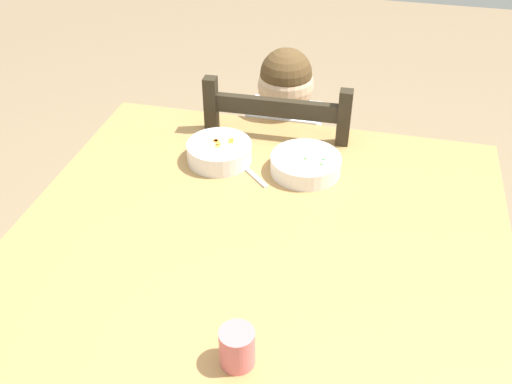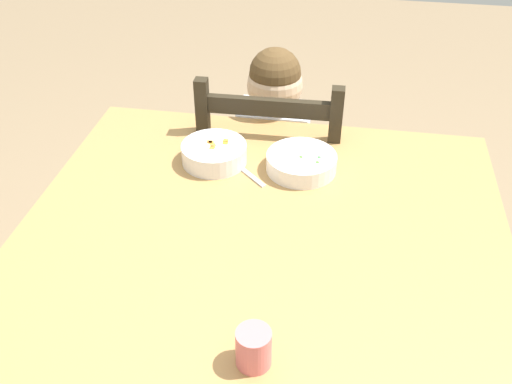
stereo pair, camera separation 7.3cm
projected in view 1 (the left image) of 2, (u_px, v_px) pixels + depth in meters
dining_table at (260, 264)px, 1.41m from camera, size 1.13×1.03×0.74m
dining_chair at (281, 193)px, 1.98m from camera, size 0.43×0.43×0.91m
child_figure at (282, 148)px, 1.87m from camera, size 0.32×0.31×0.94m
bowl_of_peas at (306, 164)px, 1.53m from camera, size 0.18×0.18×0.05m
bowl_of_carrots at (219, 151)px, 1.57m from camera, size 0.17×0.17×0.05m
spoon at (247, 168)px, 1.55m from camera, size 0.11×0.11×0.01m
drinking_cup at (237, 347)px, 1.03m from camera, size 0.06×0.06×0.08m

